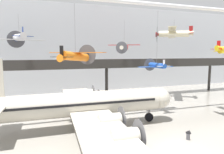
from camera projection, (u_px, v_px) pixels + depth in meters
ground_plane at (180, 151)px, 21.41m from camera, size 260.00×260.00×0.00m
hangar_back_wall at (95, 49)px, 56.02m from camera, size 140.00×3.00×23.29m
mezzanine_walkway at (108, 66)px, 45.30m from camera, size 110.00×3.20×9.10m
ceiling_truss_beam at (135, 2)px, 30.45m from camera, size 120.00×0.60×0.60m
airliner_silver_main at (81, 104)px, 27.29m from camera, size 27.94×31.60×9.78m
suspended_plane_orange_highwing at (75, 56)px, 30.15m from camera, size 7.96×7.81×9.19m
suspended_plane_cream_biplane at (174, 34)px, 44.01m from camera, size 8.17×8.90×4.96m
suspended_plane_white_twin at (19, 37)px, 38.56m from camera, size 9.86×8.30×6.29m
suspended_plane_blue_trainer at (156, 65)px, 34.91m from camera, size 6.48×5.27×10.48m
suspended_plane_red_highwing at (124, 47)px, 45.47m from camera, size 6.68×6.10×7.49m
info_sign_pedestal at (188, 136)px, 24.08m from camera, size 0.32×0.74×1.24m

